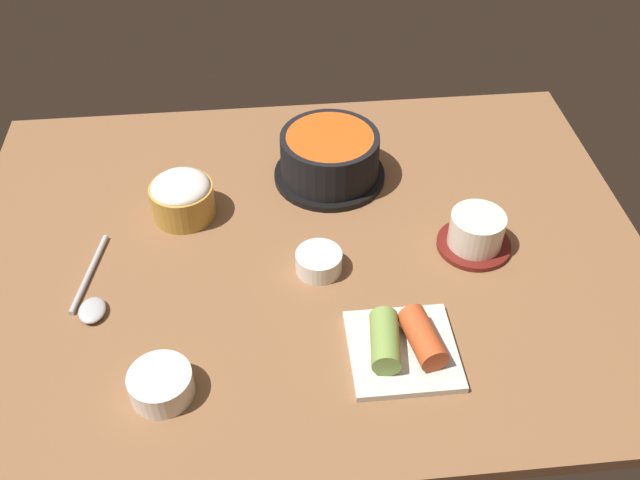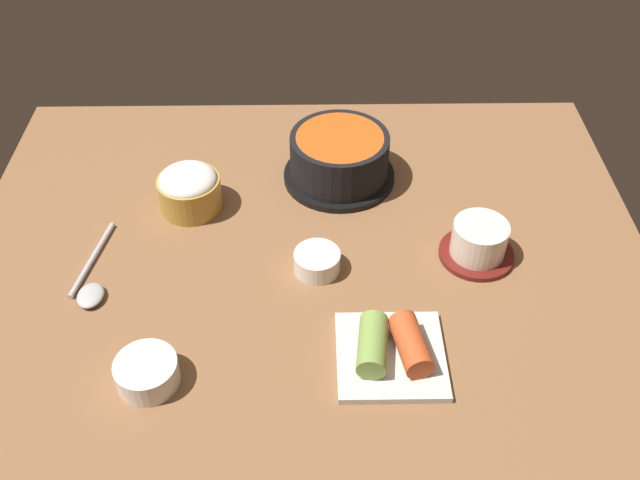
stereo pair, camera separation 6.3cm
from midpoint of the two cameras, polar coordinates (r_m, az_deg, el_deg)
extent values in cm
cube|color=brown|center=(105.05, 0.62, -0.90)|extent=(100.00, 76.00, 2.00)
cylinder|color=black|center=(116.31, 3.10, 5.16)|extent=(18.03, 18.03, 1.04)
cylinder|color=black|center=(113.85, 3.17, 6.76)|extent=(15.76, 15.76, 7.06)
cylinder|color=#D15619|center=(111.96, 3.24, 8.09)|extent=(13.87, 13.87, 0.60)
cylinder|color=#B78C38|center=(110.46, -8.80, 3.68)|extent=(9.66, 9.66, 5.35)
ellipsoid|color=white|center=(108.80, -8.94, 4.76)|extent=(8.89, 8.89, 3.38)
cylinder|color=maroon|center=(105.74, 14.11, -1.13)|extent=(10.81, 10.81, 0.80)
cylinder|color=silver|center=(103.77, 14.38, 0.03)|extent=(7.90, 7.90, 5.06)
cylinder|color=#C6D18C|center=(102.31, 14.60, 0.94)|extent=(6.72, 6.72, 0.40)
cylinder|color=white|center=(99.84, 1.57, -1.80)|extent=(6.60, 6.60, 3.08)
cylinder|color=brown|center=(98.96, 1.59, -1.30)|extent=(5.41, 5.41, 0.50)
cube|color=silver|center=(91.04, 7.69, -9.27)|extent=(13.61, 13.61, 1.00)
cylinder|color=#7A9E47|center=(88.91, 6.30, -8.41)|extent=(4.59, 8.54, 3.64)
cylinder|color=#C64C23|center=(89.59, 9.36, -8.31)|extent=(5.11, 8.70, 3.64)
cylinder|color=white|center=(88.92, -11.73, -10.46)|extent=(7.73, 7.73, 3.54)
cylinder|color=brown|center=(87.76, -11.86, -9.89)|extent=(6.34, 6.34, 0.50)
cylinder|color=#B7B7BC|center=(106.00, -16.20, -1.52)|extent=(3.63, 14.90, 0.80)
ellipsoid|color=#B7B7BC|center=(100.48, -16.25, -4.35)|extent=(3.60, 4.68, 1.26)
camera|label=1|loc=(0.03, -88.21, 1.69)|focal=39.84mm
camera|label=2|loc=(0.03, 91.79, -1.69)|focal=39.84mm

